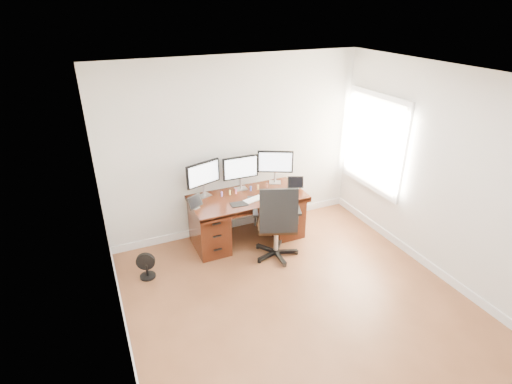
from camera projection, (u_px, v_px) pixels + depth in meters
name	position (u px, v px, depth m)	size (l,w,h in m)	color
ground	(307.00, 315.00, 4.72)	(4.50, 4.50, 0.00)	brown
back_wall	(236.00, 148.00, 5.98)	(4.00, 0.10, 2.70)	white
right_wall	(448.00, 179.00, 4.95)	(0.10, 4.50, 2.70)	white
desk	(247.00, 216.00, 6.05)	(1.70, 0.80, 0.75)	#411A0D
office_chair	(277.00, 234.00, 5.61)	(0.79, 0.79, 1.16)	black
floor_fan	(146.00, 266.00, 5.28)	(0.25, 0.21, 0.36)	black
monitor_left	(203.00, 175.00, 5.74)	(0.53, 0.20, 0.53)	silver
monitor_center	(241.00, 169.00, 5.95)	(0.55, 0.14, 0.53)	silver
monitor_right	(275.00, 163.00, 6.16)	(0.51, 0.28, 0.53)	silver
tablet_left	(195.00, 203.00, 5.50)	(0.24, 0.18, 0.19)	silver
tablet_right	(296.00, 183.00, 6.08)	(0.25, 0.16, 0.19)	silver
keyboard	(254.00, 199.00, 5.76)	(0.30, 0.13, 0.01)	silver
trackpad	(267.00, 199.00, 5.77)	(0.14, 0.14, 0.01)	#B8BABF
drawing_tablet	(239.00, 204.00, 5.63)	(0.24, 0.16, 0.01)	black
phone	(252.00, 197.00, 5.83)	(0.12, 0.06, 0.01)	black
figurine_purple	(222.00, 194.00, 5.85)	(0.03, 0.03, 0.08)	#9E6BDF
figurine_yellow	(230.00, 192.00, 5.90)	(0.03, 0.03, 0.08)	#DDD76C
figurine_pink	(236.00, 191.00, 5.93)	(0.03, 0.03, 0.08)	pink
figurine_blue	(251.00, 188.00, 6.02)	(0.03, 0.03, 0.08)	#4F63E7
figurine_orange	(258.00, 187.00, 6.06)	(0.03, 0.03, 0.08)	#F3BB59
figurine_brown	(267.00, 185.00, 6.12)	(0.03, 0.03, 0.08)	#945942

